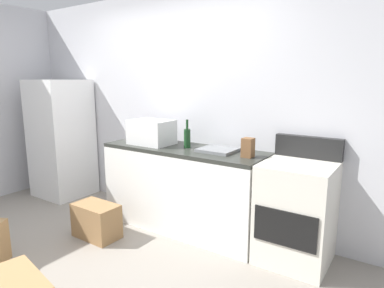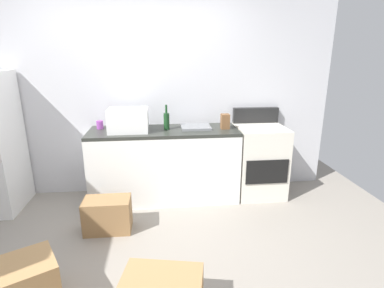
{
  "view_description": "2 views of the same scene",
  "coord_description": "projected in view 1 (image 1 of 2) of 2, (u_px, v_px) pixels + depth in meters",
  "views": [
    {
      "loc": [
        2.3,
        -1.61,
        1.61
      ],
      "look_at": [
        0.81,
        0.6,
        1.09
      ],
      "focal_mm": 31.11,
      "sensor_mm": 36.0,
      "label": 1
    },
    {
      "loc": [
        0.25,
        -2.39,
        1.8
      ],
      "look_at": [
        0.6,
        0.79,
        0.83
      ],
      "focal_mm": 28.48,
      "sensor_mm": 36.0,
      "label": 2
    }
  ],
  "objects": [
    {
      "name": "ground_plane",
      "position": [
        76.0,
        268.0,
        2.88
      ],
      "size": [
        6.0,
        6.0,
        0.0
      ],
      "primitive_type": "plane",
      "color": "gray"
    },
    {
      "name": "wall_back",
      "position": [
        180.0,
        106.0,
        3.9
      ],
      "size": [
        5.0,
        0.1,
        2.6
      ],
      "primitive_type": "cube",
      "color": "silver",
      "rests_on": "ground_plane"
    },
    {
      "name": "kitchen_counter",
      "position": [
        184.0,
        188.0,
        3.61
      ],
      "size": [
        1.8,
        0.6,
        0.9
      ],
      "color": "white",
      "rests_on": "ground_plane"
    },
    {
      "name": "refrigerator",
      "position": [
        62.0,
        138.0,
        4.62
      ],
      "size": [
        0.68,
        0.66,
        1.61
      ],
      "primitive_type": "cube",
      "color": "white",
      "rests_on": "ground_plane"
    },
    {
      "name": "stove_oven",
      "position": [
        296.0,
        211.0,
        2.94
      ],
      "size": [
        0.6,
        0.61,
        1.1
      ],
      "color": "silver",
      "rests_on": "ground_plane"
    },
    {
      "name": "microwave",
      "position": [
        152.0,
        132.0,
        3.69
      ],
      "size": [
        0.46,
        0.34,
        0.27
      ],
      "primitive_type": "cube",
      "color": "white",
      "rests_on": "kitchen_counter"
    },
    {
      "name": "sink_basin",
      "position": [
        218.0,
        150.0,
        3.34
      ],
      "size": [
        0.36,
        0.32,
        0.03
      ],
      "primitive_type": "cube",
      "color": "slate",
      "rests_on": "kitchen_counter"
    },
    {
      "name": "wine_bottle",
      "position": [
        187.0,
        138.0,
        3.49
      ],
      "size": [
        0.07,
        0.07,
        0.3
      ],
      "color": "#193F1E",
      "rests_on": "kitchen_counter"
    },
    {
      "name": "coffee_mug",
      "position": [
        138.0,
        135.0,
        4.04
      ],
      "size": [
        0.08,
        0.08,
        0.1
      ],
      "primitive_type": "cylinder",
      "color": "purple",
      "rests_on": "kitchen_counter"
    },
    {
      "name": "knife_block",
      "position": [
        248.0,
        148.0,
        3.08
      ],
      "size": [
        0.1,
        0.1,
        0.18
      ],
      "primitive_type": "cube",
      "color": "brown",
      "rests_on": "kitchen_counter"
    },
    {
      "name": "cardboard_box_large",
      "position": [
        96.0,
        221.0,
        3.43
      ],
      "size": [
        0.48,
        0.29,
        0.35
      ],
      "primitive_type": "cube",
      "rotation": [
        0.0,
        0.0,
        -0.01
      ],
      "color": "olive",
      "rests_on": "ground_plane"
    }
  ]
}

